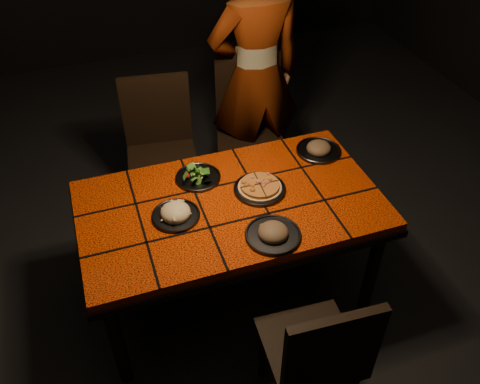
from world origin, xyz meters
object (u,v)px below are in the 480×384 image
object	(u,v)px
chair_far_left	(160,142)
plate_pizza	(260,188)
chair_far_right	(248,116)
chair_near	(318,353)
diner	(256,76)
dining_table	(231,213)
plate_pasta	(176,214)

from	to	relation	value
chair_far_left	plate_pizza	distance (m)	0.98
chair_far_right	plate_pizza	xyz separation A→B (m)	(-0.29, -0.98, 0.18)
chair_near	plate_pizza	distance (m)	0.93
diner	plate_pizza	bearing A→B (deg)	70.84
chair_far_left	dining_table	bearing A→B (deg)	-69.93
chair_far_right	diner	distance (m)	0.33
chair_near	chair_far_right	size ratio (longest dim) A/B	0.92
diner	plate_pizza	size ratio (longest dim) A/B	6.31
chair_near	chair_far_left	size ratio (longest dim) A/B	0.93
chair_far_right	plate_pasta	bearing A→B (deg)	-111.04
chair_far_left	plate_pasta	bearing A→B (deg)	-88.41
chair_near	chair_far_right	xyz separation A→B (m)	(0.34, 1.88, 0.05)
dining_table	chair_near	world-z (taller)	chair_near
diner	plate_pizza	xyz separation A→B (m)	(-0.33, -0.96, -0.14)
plate_pizza	chair_far_right	bearing A→B (deg)	73.72
chair_near	plate_pasta	size ratio (longest dim) A/B	3.73
chair_far_left	plate_pizza	bearing A→B (deg)	-58.80
chair_far_right	plate_pasta	distance (m)	1.31
chair_far_left	plate_pizza	xyz separation A→B (m)	(0.38, -0.88, 0.19)
dining_table	chair_near	size ratio (longest dim) A/B	1.73
plate_pasta	plate_pizza	bearing A→B (deg)	6.75
chair_near	chair_far_left	xyz separation A→B (m)	(-0.33, 1.78, 0.04)
diner	plate_pasta	world-z (taller)	diner
chair_far_right	diner	bearing A→B (deg)	-16.98
chair_near	plate_pasta	xyz separation A→B (m)	(-0.43, 0.84, 0.24)
chair_near	diner	xyz separation A→B (m)	(0.38, 1.86, 0.37)
dining_table	plate_pasta	size ratio (longest dim) A/B	6.46
chair_near	diner	bearing A→B (deg)	-98.31
plate_pasta	chair_far_right	bearing A→B (deg)	53.53
dining_table	diner	size ratio (longest dim) A/B	0.89
dining_table	diner	xyz separation A→B (m)	(0.51, 1.00, 0.23)
plate_pasta	diner	bearing A→B (deg)	51.39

